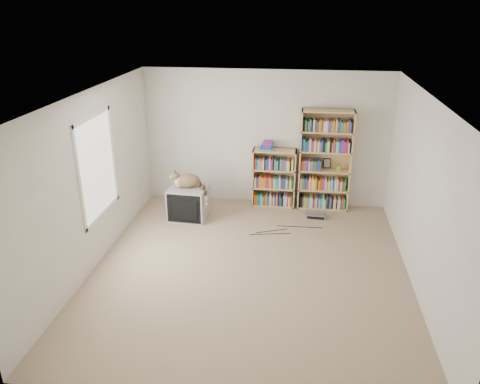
# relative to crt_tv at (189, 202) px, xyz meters

# --- Properties ---
(floor) EXTENTS (4.50, 5.00, 0.01)m
(floor) POSITION_rel_crt_tv_xyz_m (1.28, -1.61, -0.28)
(floor) COLOR tan
(floor) RESTS_ON ground
(wall_back) EXTENTS (4.50, 0.02, 2.50)m
(wall_back) POSITION_rel_crt_tv_xyz_m (1.28, 0.89, 0.97)
(wall_back) COLOR silver
(wall_back) RESTS_ON floor
(wall_front) EXTENTS (4.50, 0.02, 2.50)m
(wall_front) POSITION_rel_crt_tv_xyz_m (1.28, -4.11, 0.97)
(wall_front) COLOR silver
(wall_front) RESTS_ON floor
(wall_left) EXTENTS (0.02, 5.00, 2.50)m
(wall_left) POSITION_rel_crt_tv_xyz_m (-0.97, -1.61, 0.97)
(wall_left) COLOR silver
(wall_left) RESTS_ON floor
(wall_right) EXTENTS (0.02, 5.00, 2.50)m
(wall_right) POSITION_rel_crt_tv_xyz_m (3.53, -1.61, 0.97)
(wall_right) COLOR silver
(wall_right) RESTS_ON floor
(ceiling) EXTENTS (4.50, 5.00, 0.02)m
(ceiling) POSITION_rel_crt_tv_xyz_m (1.28, -1.61, 2.22)
(ceiling) COLOR white
(ceiling) RESTS_ON wall_back
(window) EXTENTS (0.02, 1.22, 1.52)m
(window) POSITION_rel_crt_tv_xyz_m (-0.96, -1.41, 1.12)
(window) COLOR white
(window) RESTS_ON wall_left
(crt_tv) EXTENTS (0.69, 0.63, 0.57)m
(crt_tv) POSITION_rel_crt_tv_xyz_m (0.00, 0.00, 0.00)
(crt_tv) COLOR #9E9EA0
(crt_tv) RESTS_ON floor
(cat) EXTENTS (0.71, 0.47, 0.53)m
(cat) POSITION_rel_crt_tv_xyz_m (0.04, -0.02, 0.38)
(cat) COLOR #372416
(cat) RESTS_ON crt_tv
(bookcase_tall) EXTENTS (0.92, 0.30, 1.85)m
(bookcase_tall) POSITION_rel_crt_tv_xyz_m (2.37, 0.75, 0.59)
(bookcase_tall) COLOR tan
(bookcase_tall) RESTS_ON floor
(bookcase_short) EXTENTS (0.79, 0.30, 1.09)m
(bookcase_short) POSITION_rel_crt_tv_xyz_m (1.46, 0.75, 0.22)
(bookcase_short) COLOR tan
(bookcase_short) RESTS_ON floor
(book_stack) EXTENTS (0.21, 0.27, 0.14)m
(book_stack) POSITION_rel_crt_tv_xyz_m (1.31, 0.74, 0.88)
(book_stack) COLOR #B23717
(book_stack) RESTS_ON bookcase_short
(green_mug) EXTENTS (0.08, 0.08, 0.09)m
(green_mug) POSITION_rel_crt_tv_xyz_m (2.63, 0.73, 0.52)
(green_mug) COLOR #76A42E
(green_mug) RESTS_ON bookcase_tall
(framed_print) EXTENTS (0.14, 0.05, 0.18)m
(framed_print) POSITION_rel_crt_tv_xyz_m (2.41, 0.83, 0.56)
(framed_print) COLOR black
(framed_print) RESTS_ON bookcase_tall
(dvd_player) EXTENTS (0.36, 0.27, 0.08)m
(dvd_player) POSITION_rel_crt_tv_xyz_m (2.24, 0.29, -0.24)
(dvd_player) COLOR #9D9EA2
(dvd_player) RESTS_ON floor
(wall_outlet) EXTENTS (0.01, 0.08, 0.13)m
(wall_outlet) POSITION_rel_crt_tv_xyz_m (-0.96, 0.34, 0.04)
(wall_outlet) COLOR silver
(wall_outlet) RESTS_ON wall_left
(floor_cables) EXTENTS (1.20, 0.70, 0.01)m
(floor_cables) POSITION_rel_crt_tv_xyz_m (1.54, -0.27, -0.28)
(floor_cables) COLOR black
(floor_cables) RESTS_ON floor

